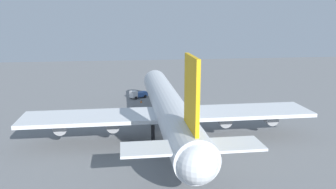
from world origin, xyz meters
The scene contains 4 objects.
ground_plane centered at (0.00, 0.00, 0.00)m, with size 236.17×236.17×0.00m, color slate.
cargo_airplane centered at (-0.26, 0.00, 5.90)m, with size 59.04×54.91×18.59m.
pushback_tractor centered at (32.00, 4.53, 1.13)m, with size 4.40×5.48×2.28m.
safety_cone_nose centered at (26.57, 3.92, 0.34)m, with size 0.48×0.48×0.69m, color orange.
Camera 1 is at (-63.63, 8.63, 23.46)m, focal length 35.94 mm.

